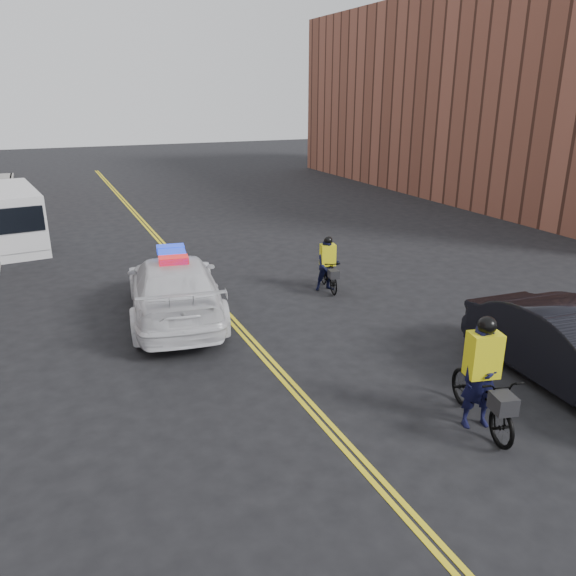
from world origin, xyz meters
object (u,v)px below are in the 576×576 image
(police_cruiser, at_px, (174,287))
(cyclist_far, at_px, (328,269))
(cargo_van, at_px, (11,219))
(dark_sedan, at_px, (575,350))
(cyclist_near, at_px, (480,389))

(police_cruiser, height_order, cyclist_far, police_cruiser)
(cargo_van, bearing_deg, cyclist_far, -54.14)
(cargo_van, distance_m, cyclist_far, 13.22)
(dark_sedan, relative_size, cyclist_near, 2.19)
(police_cruiser, bearing_deg, cyclist_far, -167.85)
(police_cruiser, bearing_deg, cargo_van, -58.55)
(cyclist_near, bearing_deg, dark_sedan, 20.05)
(cargo_van, height_order, cyclist_near, cargo_van)
(dark_sedan, height_order, cyclist_far, cyclist_far)
(police_cruiser, relative_size, cyclist_far, 3.51)
(police_cruiser, bearing_deg, cyclist_near, 125.89)
(police_cruiser, bearing_deg, dark_sedan, 141.47)
(cyclist_near, relative_size, cyclist_far, 1.32)
(cargo_van, xyz_separation_m, cyclist_far, (8.98, -9.69, -0.45))
(cargo_van, relative_size, cyclist_far, 3.24)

